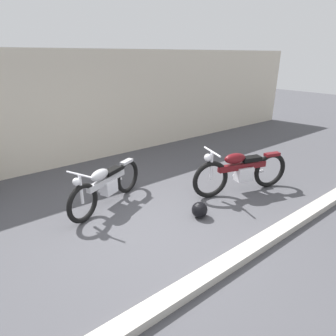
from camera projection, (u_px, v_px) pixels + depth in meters
The scene contains 6 objects.
ground_plane at pixel (151, 229), 4.67m from camera, with size 40.00×40.00×0.00m, color #47474C.
building_wall at pixel (61, 110), 6.98m from camera, with size 18.00×0.30×2.80m, color beige.
curb_strip at pixel (212, 273), 3.65m from camera, with size 18.00×0.24×0.12m, color #B7B2A8.
helmet at pixel (200, 210), 4.98m from camera, with size 0.28×0.28×0.28m, color black.
motorcycle_maroon at pixel (241, 171), 5.77m from camera, with size 2.11×0.88×0.98m.
motorcycle_silver at pixel (106, 185), 5.26m from camera, with size 1.83×0.96×0.88m.
Camera 1 is at (-2.22, -3.30, 2.67)m, focal length 30.46 mm.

